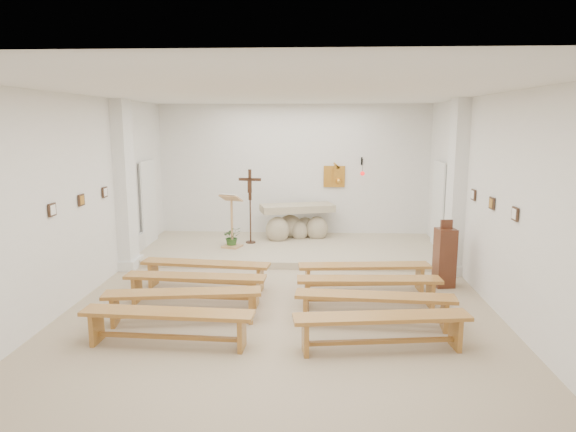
# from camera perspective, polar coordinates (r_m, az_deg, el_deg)

# --- Properties ---
(ground) EXTENTS (7.00, 10.00, 0.00)m
(ground) POSITION_cam_1_polar(r_m,az_deg,el_deg) (8.88, -0.68, -9.62)
(ground) COLOR tan
(ground) RESTS_ON ground
(wall_left) EXTENTS (0.02, 10.00, 3.50)m
(wall_left) POSITION_cam_1_polar(r_m,az_deg,el_deg) (9.34, -22.61, 1.65)
(wall_left) COLOR white
(wall_left) RESTS_ON ground
(wall_right) EXTENTS (0.02, 10.00, 3.50)m
(wall_right) POSITION_cam_1_polar(r_m,az_deg,el_deg) (8.93, 22.24, 1.31)
(wall_right) COLOR white
(wall_right) RESTS_ON ground
(wall_back) EXTENTS (7.00, 0.02, 3.50)m
(wall_back) POSITION_cam_1_polar(r_m,az_deg,el_deg) (13.39, 0.65, 4.88)
(wall_back) COLOR white
(wall_back) RESTS_ON ground
(ceiling) EXTENTS (7.00, 10.00, 0.02)m
(ceiling) POSITION_cam_1_polar(r_m,az_deg,el_deg) (8.36, -0.74, 13.48)
(ceiling) COLOR silver
(ceiling) RESTS_ON wall_back
(sanctuary_platform) EXTENTS (6.98, 3.00, 0.15)m
(sanctuary_platform) POSITION_cam_1_polar(r_m,az_deg,el_deg) (12.21, 0.35, -3.65)
(sanctuary_platform) COLOR #B4A78A
(sanctuary_platform) RESTS_ON ground
(pilaster_left) EXTENTS (0.26, 0.55, 3.50)m
(pilaster_left) POSITION_cam_1_polar(r_m,az_deg,el_deg) (11.12, -17.66, 3.25)
(pilaster_left) COLOR white
(pilaster_left) RESTS_ON ground
(pilaster_right) EXTENTS (0.26, 0.55, 3.50)m
(pilaster_right) POSITION_cam_1_polar(r_m,az_deg,el_deg) (10.79, 18.19, 3.01)
(pilaster_right) COLOR white
(pilaster_right) RESTS_ON ground
(gold_wall_relief) EXTENTS (0.55, 0.04, 0.55)m
(gold_wall_relief) POSITION_cam_1_polar(r_m,az_deg,el_deg) (13.37, 5.15, 4.39)
(gold_wall_relief) COLOR gold
(gold_wall_relief) RESTS_ON wall_back
(sanctuary_lamp) EXTENTS (0.11, 0.36, 0.44)m
(sanctuary_lamp) POSITION_cam_1_polar(r_m,az_deg,el_deg) (13.15, 8.27, 4.93)
(sanctuary_lamp) COLOR black
(sanctuary_lamp) RESTS_ON wall_back
(station_frame_left_front) EXTENTS (0.03, 0.20, 0.20)m
(station_frame_left_front) POSITION_cam_1_polar(r_m,az_deg,el_deg) (8.63, -24.74, 0.63)
(station_frame_left_front) COLOR #392619
(station_frame_left_front) RESTS_ON wall_left
(station_frame_left_mid) EXTENTS (0.03, 0.20, 0.20)m
(station_frame_left_mid) POSITION_cam_1_polar(r_m,az_deg,el_deg) (9.51, -21.98, 1.66)
(station_frame_left_mid) COLOR #392619
(station_frame_left_mid) RESTS_ON wall_left
(station_frame_left_rear) EXTENTS (0.03, 0.20, 0.20)m
(station_frame_left_rear) POSITION_cam_1_polar(r_m,az_deg,el_deg) (10.42, -19.70, 2.51)
(station_frame_left_rear) COLOR #392619
(station_frame_left_rear) RESTS_ON wall_left
(station_frame_right_front) EXTENTS (0.03, 0.20, 0.20)m
(station_frame_right_front) POSITION_cam_1_polar(r_m,az_deg,el_deg) (8.19, 23.91, 0.22)
(station_frame_right_front) COLOR #392619
(station_frame_right_front) RESTS_ON wall_right
(station_frame_right_mid) EXTENTS (0.03, 0.20, 0.20)m
(station_frame_right_mid) POSITION_cam_1_polar(r_m,az_deg,el_deg) (9.12, 21.70, 1.33)
(station_frame_right_mid) COLOR #392619
(station_frame_right_mid) RESTS_ON wall_right
(station_frame_right_rear) EXTENTS (0.03, 0.20, 0.20)m
(station_frame_right_rear) POSITION_cam_1_polar(r_m,az_deg,el_deg) (10.06, 19.90, 2.23)
(station_frame_right_rear) COLOR #392619
(station_frame_right_rear) RESTS_ON wall_right
(radiator_left) EXTENTS (0.10, 0.85, 0.52)m
(radiator_left) POSITION_cam_1_polar(r_m,az_deg,el_deg) (12.04, -16.39, -3.33)
(radiator_left) COLOR silver
(radiator_left) RESTS_ON ground
(radiator_right) EXTENTS (0.10, 0.85, 0.52)m
(radiator_right) POSITION_cam_1_polar(r_m,az_deg,el_deg) (11.74, 17.18, -3.73)
(radiator_right) COLOR silver
(radiator_right) RESTS_ON ground
(altar) EXTENTS (1.94, 1.17, 0.94)m
(altar) POSITION_cam_1_polar(r_m,az_deg,el_deg) (12.94, 0.93, -0.87)
(altar) COLOR #B7AA8B
(altar) RESTS_ON sanctuary_platform
(lectern) EXTENTS (0.55, 0.51, 1.29)m
(lectern) POSITION_cam_1_polar(r_m,az_deg,el_deg) (11.97, -6.30, -0.51)
(lectern) COLOR tan
(lectern) RESTS_ON sanctuary_platform
(crucifix_stand) EXTENTS (0.54, 0.23, 1.79)m
(crucifix_stand) POSITION_cam_1_polar(r_m,az_deg,el_deg) (12.31, -4.23, 1.69)
(crucifix_stand) COLOR #342010
(crucifix_stand) RESTS_ON sanctuary_platform
(potted_plant) EXTENTS (0.53, 0.50, 0.47)m
(potted_plant) POSITION_cam_1_polar(r_m,az_deg,el_deg) (12.14, -6.23, -2.30)
(potted_plant) COLOR #2E5622
(potted_plant) RESTS_ON sanctuary_platform
(donation_pedestal) EXTENTS (0.39, 0.39, 1.27)m
(donation_pedestal) POSITION_cam_1_polar(r_m,az_deg,el_deg) (10.02, 17.01, -4.40)
(donation_pedestal) COLOR #522917
(donation_pedestal) RESTS_ON ground
(bench_left_front) EXTENTS (2.41, 0.63, 0.50)m
(bench_left_front) POSITION_cam_1_polar(r_m,az_deg,el_deg) (9.62, -9.13, -5.80)
(bench_left_front) COLOR #A97531
(bench_left_front) RESTS_ON ground
(bench_right_front) EXTENTS (2.40, 0.59, 0.50)m
(bench_right_front) POSITION_cam_1_polar(r_m,az_deg,el_deg) (9.46, 8.45, -6.06)
(bench_right_front) COLOR #A97531
(bench_right_front) RESTS_ON ground
(bench_left_second) EXTENTS (2.39, 0.48, 0.50)m
(bench_left_second) POSITION_cam_1_polar(r_m,az_deg,el_deg) (8.85, -10.25, -7.28)
(bench_left_second) COLOR #A97531
(bench_left_second) RESTS_ON ground
(bench_right_second) EXTENTS (2.39, 0.49, 0.50)m
(bench_right_second) POSITION_cam_1_polar(r_m,az_deg,el_deg) (8.68, 8.97, -7.61)
(bench_right_second) COLOR #A97531
(bench_right_second) RESTS_ON ground
(bench_left_third) EXTENTS (2.41, 0.69, 0.50)m
(bench_left_third) POSITION_cam_1_polar(r_m,az_deg,el_deg) (8.09, -11.59, -9.05)
(bench_left_third) COLOR #A97531
(bench_left_third) RESTS_ON ground
(bench_right_third) EXTENTS (2.40, 0.53, 0.50)m
(bench_right_third) POSITION_cam_1_polar(r_m,az_deg,el_deg) (7.90, 9.59, -9.47)
(bench_right_third) COLOR #A97531
(bench_right_third) RESTS_ON ground
(bench_left_fourth) EXTENTS (2.40, 0.49, 0.50)m
(bench_left_fourth) POSITION_cam_1_polar(r_m,az_deg,el_deg) (7.34, -13.22, -11.17)
(bench_left_fourth) COLOR #A97531
(bench_left_fourth) RESTS_ON ground
(bench_right_fourth) EXTENTS (2.41, 0.67, 0.50)m
(bench_right_fourth) POSITION_cam_1_polar(r_m,az_deg,el_deg) (7.13, 10.36, -11.73)
(bench_right_fourth) COLOR #A97531
(bench_right_fourth) RESTS_ON ground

